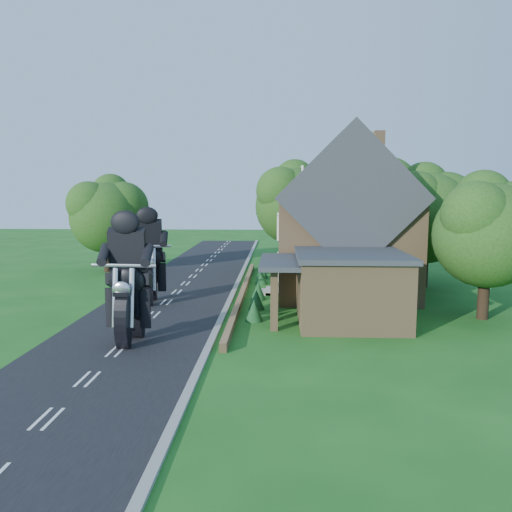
{
  "coord_description": "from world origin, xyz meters",
  "views": [
    {
      "loc": [
        6.48,
        -25.03,
        6.33
      ],
      "look_at": [
        5.23,
        2.58,
        2.8
      ],
      "focal_mm": 35.0,
      "sensor_mm": 36.0,
      "label": 1
    }
  ],
  "objects_px": {
    "annex": "(347,286)",
    "motorcycle_follow": "(150,289)",
    "house": "(343,225)",
    "motorcycle_lead": "(130,324)",
    "garden_wall": "(243,293)"
  },
  "relations": [
    {
      "from": "annex",
      "to": "motorcycle_follow",
      "type": "height_order",
      "value": "annex"
    },
    {
      "from": "house",
      "to": "garden_wall",
      "type": "bearing_deg",
      "value": -170.83
    },
    {
      "from": "garden_wall",
      "to": "motorcycle_lead",
      "type": "xyz_separation_m",
      "value": [
        -4.03,
        -9.92,
        0.64
      ]
    },
    {
      "from": "house",
      "to": "motorcycle_follow",
      "type": "relative_size",
      "value": 5.76
    },
    {
      "from": "annex",
      "to": "motorcycle_follow",
      "type": "bearing_deg",
      "value": 161.89
    },
    {
      "from": "garden_wall",
      "to": "annex",
      "type": "bearing_deg",
      "value": -46.16
    },
    {
      "from": "house",
      "to": "motorcycle_follow",
      "type": "xyz_separation_m",
      "value": [
        -11.36,
        -3.29,
        -3.51
      ]
    },
    {
      "from": "garden_wall",
      "to": "motorcycle_follow",
      "type": "height_order",
      "value": "motorcycle_follow"
    },
    {
      "from": "motorcycle_lead",
      "to": "garden_wall",
      "type": "bearing_deg",
      "value": -108.7
    },
    {
      "from": "garden_wall",
      "to": "motorcycle_lead",
      "type": "distance_m",
      "value": 10.73
    },
    {
      "from": "house",
      "to": "motorcycle_follow",
      "type": "height_order",
      "value": "house"
    },
    {
      "from": "annex",
      "to": "motorcycle_lead",
      "type": "relative_size",
      "value": 3.91
    },
    {
      "from": "house",
      "to": "annex",
      "type": "relative_size",
      "value": 1.45
    },
    {
      "from": "garden_wall",
      "to": "annex",
      "type": "distance_m",
      "value": 8.19
    },
    {
      "from": "garden_wall",
      "to": "house",
      "type": "relative_size",
      "value": 2.15
    }
  ]
}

